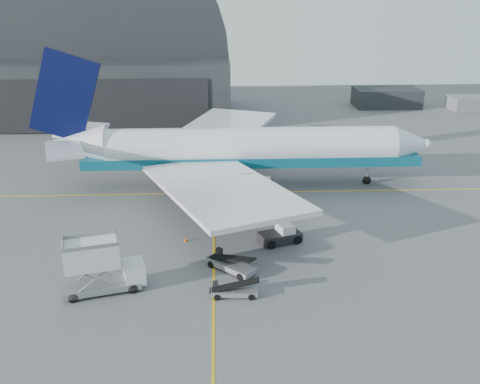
{
  "coord_description": "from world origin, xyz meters",
  "views": [
    {
      "loc": [
        0.56,
        -44.22,
        24.76
      ],
      "look_at": [
        2.84,
        8.52,
        4.5
      ],
      "focal_mm": 40.0,
      "sensor_mm": 36.0,
      "label": 1
    }
  ],
  "objects_px": {
    "airliner": "(235,149)",
    "pushback_tug": "(281,235)",
    "catering_truck": "(100,266)",
    "belt_loader_a": "(234,291)",
    "belt_loader_b": "(231,264)"
  },
  "relations": [
    {
      "from": "belt_loader_a",
      "to": "belt_loader_b",
      "type": "height_order",
      "value": "belt_loader_b"
    },
    {
      "from": "belt_loader_b",
      "to": "pushback_tug",
      "type": "bearing_deg",
      "value": 89.63
    },
    {
      "from": "airliner",
      "to": "pushback_tug",
      "type": "xyz_separation_m",
      "value": [
        4.1,
        -17.05,
        -4.37
      ]
    },
    {
      "from": "pushback_tug",
      "to": "belt_loader_a",
      "type": "relative_size",
      "value": 1.11
    },
    {
      "from": "airliner",
      "to": "catering_truck",
      "type": "xyz_separation_m",
      "value": [
        -12.56,
        -26.02,
        -2.69
      ]
    },
    {
      "from": "pushback_tug",
      "to": "belt_loader_a",
      "type": "distance_m",
      "value": 11.5
    },
    {
      "from": "belt_loader_a",
      "to": "belt_loader_b",
      "type": "relative_size",
      "value": 0.89
    },
    {
      "from": "belt_loader_a",
      "to": "belt_loader_b",
      "type": "distance_m",
      "value": 4.46
    },
    {
      "from": "pushback_tug",
      "to": "belt_loader_a",
      "type": "height_order",
      "value": "pushback_tug"
    },
    {
      "from": "catering_truck",
      "to": "pushback_tug",
      "type": "relative_size",
      "value": 1.55
    },
    {
      "from": "airliner",
      "to": "belt_loader_b",
      "type": "height_order",
      "value": "airliner"
    },
    {
      "from": "belt_loader_b",
      "to": "catering_truck",
      "type": "bearing_deg",
      "value": -121.75
    },
    {
      "from": "catering_truck",
      "to": "airliner",
      "type": "bearing_deg",
      "value": 49.47
    },
    {
      "from": "pushback_tug",
      "to": "belt_loader_b",
      "type": "relative_size",
      "value": 0.99
    },
    {
      "from": "airliner",
      "to": "pushback_tug",
      "type": "height_order",
      "value": "airliner"
    }
  ]
}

